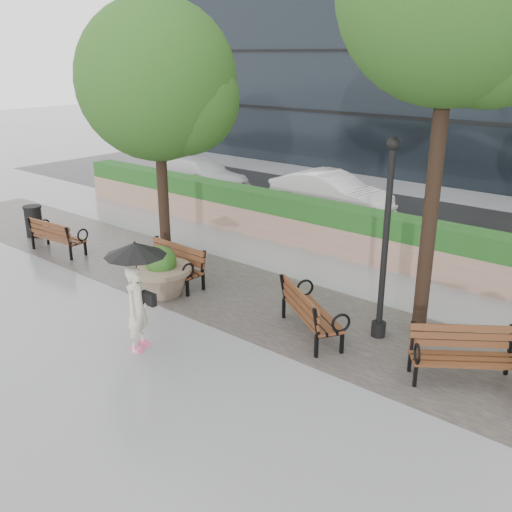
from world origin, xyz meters
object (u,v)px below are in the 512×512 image
Objects in this scene: trash_bin at (34,222)px; car_left at (201,175)px; bench_0 at (58,243)px; planter_left at (162,276)px; bench_3 at (462,366)px; bench_1 at (171,273)px; car_right at (331,193)px; pedestrian at (137,286)px; bench_2 at (311,321)px; lamppost at (384,255)px.

trash_bin is 7.56m from car_left.
planter_left is (4.46, -0.11, 0.18)m from bench_0.
bench_0 is 1.00× the size of bench_3.
bench_1 is 1.01× the size of bench_3.
trash_bin is 0.21× the size of car_right.
planter_left reaches higher than bench_3.
bench_1 reaches higher than trash_bin.
pedestrian reaches higher than car_left.
planter_left is (-3.78, -0.52, 0.16)m from bench_2.
bench_2 is at bearing 0.96° from bench_1.
bench_0 is at bearing 35.62° from bench_2.
car_right reaches higher than trash_bin.
bench_2 is at bearing -59.04° from pedestrian.
planter_left is 10.52m from car_left.
trash_bin is (-13.05, -0.30, 0.17)m from bench_3.
car_right is (-4.70, 7.96, 0.43)m from bench_2.
bench_2 is 9.25m from car_right.
car_right reaches higher than bench_3.
car_right reaches higher than bench_2.
bench_1 is (4.16, 0.44, 0.01)m from bench_0.
bench_3 is at bearing -134.03° from car_right.
bench_2 is at bearing 149.00° from bench_3.
bench_3 is at bearing -16.50° from lamppost.
bench_1 is at bearing -179.12° from bench_0.
bench_0 is at bearing 147.40° from bench_3.
bench_2 is 12.98m from car_left.
bench_0 is at bearing -172.56° from bench_1.
pedestrian is (2.53, -10.43, 0.54)m from car_right.
lamppost is at bearing 10.05° from bench_1.
lamppost is 9.23m from car_right.
bench_0 is 1.93m from trash_bin.
trash_bin is at bearing 175.68° from planter_left.
planter_left is at bearing 173.42° from bench_0.
bench_3 is 15.33m from car_left.
car_left is at bearing 130.29° from planter_left.
car_right is 2.11× the size of pedestrian.
lamppost is at bearing -121.82° from car_left.
bench_0 is at bearing -11.16° from trash_bin.
pedestrian reaches higher than car_right.
car_right is at bearing 55.85° from trash_bin.
bench_0 reaches higher than bench_3.
planter_left is (0.30, -0.55, 0.17)m from bench_1.
bench_2 is 0.44× the size of car_right.
car_left is (-6.80, 8.03, 0.20)m from planter_left.
car_right reaches higher than planter_left.
bench_3 is at bearing -79.60° from pedestrian.
lamppost is at bearing -139.89° from car_right.
planter_left reaches higher than bench_1.
bench_3 is 2.00× the size of trash_bin.
bench_3 is 0.40× the size of car_left.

